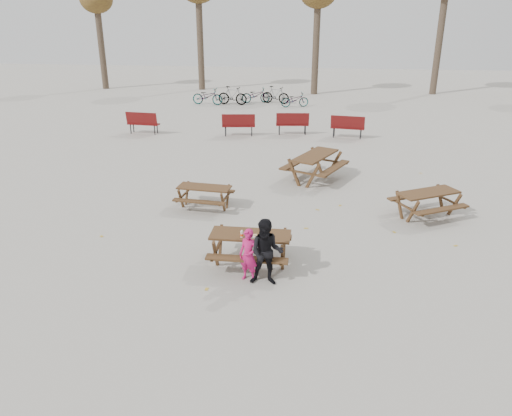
# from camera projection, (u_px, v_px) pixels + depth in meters

# --- Properties ---
(ground) EXTENTS (80.00, 80.00, 0.00)m
(ground) POSITION_uv_depth(u_px,v_px,m) (251.00, 264.00, 11.50)
(ground) COLOR gray
(ground) RESTS_ON ground
(main_picnic_table) EXTENTS (1.80, 1.45, 0.78)m
(main_picnic_table) POSITION_uv_depth(u_px,v_px,m) (250.00, 241.00, 11.28)
(main_picnic_table) COLOR #332012
(main_picnic_table) RESTS_ON ground
(food_tray) EXTENTS (0.18, 0.11, 0.03)m
(food_tray) POSITION_uv_depth(u_px,v_px,m) (256.00, 237.00, 11.02)
(food_tray) COLOR white
(food_tray) RESTS_ON main_picnic_table
(bread_roll) EXTENTS (0.14, 0.06, 0.05)m
(bread_roll) POSITION_uv_depth(u_px,v_px,m) (256.00, 235.00, 11.01)
(bread_roll) COLOR tan
(bread_roll) RESTS_ON food_tray
(soda_bottle) EXTENTS (0.07, 0.07, 0.17)m
(soda_bottle) POSITION_uv_depth(u_px,v_px,m) (242.00, 234.00, 11.01)
(soda_bottle) COLOR silver
(soda_bottle) RESTS_ON main_picnic_table
(child) EXTENTS (0.51, 0.42, 1.19)m
(child) POSITION_uv_depth(u_px,v_px,m) (249.00, 255.00, 10.63)
(child) COLOR #BA175E
(child) RESTS_ON ground
(adult) EXTENTS (0.73, 0.57, 1.48)m
(adult) POSITION_uv_depth(u_px,v_px,m) (267.00, 253.00, 10.43)
(adult) COLOR black
(adult) RESTS_ON ground
(picnic_table_east) EXTENTS (2.19, 2.06, 0.74)m
(picnic_table_east) POSITION_uv_depth(u_px,v_px,m) (427.00, 204.00, 13.97)
(picnic_table_east) COLOR #332012
(picnic_table_east) RESTS_ON ground
(picnic_table_north) EXTENTS (1.65, 1.38, 0.66)m
(picnic_table_north) POSITION_uv_depth(u_px,v_px,m) (205.00, 197.00, 14.61)
(picnic_table_north) COLOR #332012
(picnic_table_north) RESTS_ON ground
(picnic_table_far) EXTENTS (2.38, 2.57, 0.89)m
(picnic_table_far) POSITION_uv_depth(u_px,v_px,m) (315.00, 167.00, 16.96)
(picnic_table_far) COLOR #332012
(picnic_table_far) RESTS_ON ground
(park_bench_row) EXTENTS (10.99, 1.37, 1.03)m
(park_bench_row) POSITION_uv_depth(u_px,v_px,m) (255.00, 124.00, 22.84)
(park_bench_row) COLOR maroon
(park_bench_row) RESTS_ON ground
(bicycle_row) EXTENTS (7.10, 2.15, 1.09)m
(bicycle_row) POSITION_uv_depth(u_px,v_px,m) (249.00, 96.00, 30.09)
(bicycle_row) COLOR black
(bicycle_row) RESTS_ON ground
(fallen_leaves) EXTENTS (11.00, 11.00, 0.01)m
(fallen_leaves) POSITION_uv_depth(u_px,v_px,m) (281.00, 222.00, 13.74)
(fallen_leaves) COLOR #B28F2A
(fallen_leaves) RESTS_ON ground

